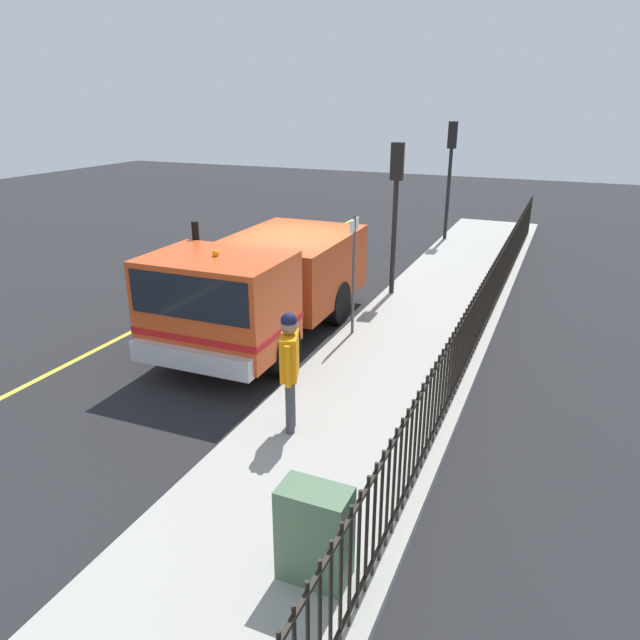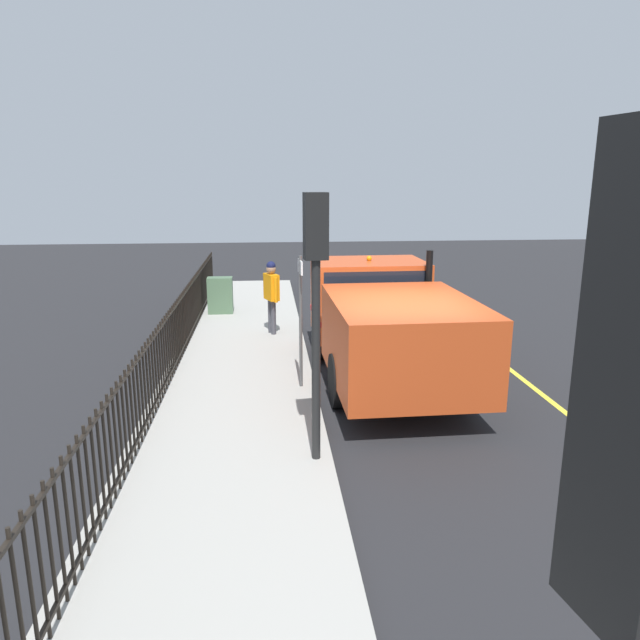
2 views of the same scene
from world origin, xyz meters
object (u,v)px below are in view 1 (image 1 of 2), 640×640
object	(u,v)px
traffic_light_mid	(451,157)
street_sign	(354,262)
utility_cabinet	(315,534)
work_truck	(260,282)
traffic_light_near	(396,188)
worker_standing	(290,360)
traffic_cone	(168,322)

from	to	relation	value
traffic_light_mid	street_sign	distance (m)	9.59
utility_cabinet	work_truck	bearing A→B (deg)	123.40
work_truck	street_sign	size ratio (longest dim) A/B	2.40
traffic_light_near	worker_standing	bearing A→B (deg)	86.87
work_truck	utility_cabinet	world-z (taller)	work_truck
worker_standing	utility_cabinet	xyz separation A→B (m)	(1.47, -2.43, -0.60)
traffic_light_mid	utility_cabinet	world-z (taller)	traffic_light_mid
traffic_light_near	traffic_light_mid	bearing A→B (deg)	-97.05
worker_standing	utility_cabinet	bearing A→B (deg)	-170.17
work_truck	street_sign	xyz separation A→B (m)	(1.70, 0.79, 0.41)
traffic_light_near	traffic_light_mid	distance (m)	6.59
utility_cabinet	worker_standing	bearing A→B (deg)	121.06
worker_standing	traffic_light_near	world-z (taller)	traffic_light_near
traffic_light_near	utility_cabinet	world-z (taller)	traffic_light_near
traffic_light_mid	street_sign	bearing A→B (deg)	81.68
worker_standing	traffic_light_mid	size ratio (longest dim) A/B	0.47
utility_cabinet	street_sign	distance (m)	6.72
utility_cabinet	traffic_cone	size ratio (longest dim) A/B	1.69
work_truck	worker_standing	bearing A→B (deg)	123.98
worker_standing	traffic_light_near	xyz separation A→B (m)	(-0.53, 6.83, 1.47)
traffic_cone	work_truck	bearing A→B (deg)	18.29
work_truck	traffic_light_mid	bearing A→B (deg)	-100.02
worker_standing	street_sign	distance (m)	3.97
worker_standing	utility_cabinet	world-z (taller)	worker_standing
worker_standing	traffic_light_mid	bearing A→B (deg)	-18.67
worker_standing	utility_cabinet	size ratio (longest dim) A/B	1.75
worker_standing	street_sign	bearing A→B (deg)	-13.98
traffic_light_near	traffic_cone	world-z (taller)	traffic_light_near
utility_cabinet	traffic_light_mid	bearing A→B (deg)	97.41
traffic_light_mid	work_truck	bearing A→B (deg)	72.23
traffic_light_mid	traffic_cone	bearing A→B (deg)	63.33
traffic_cone	worker_standing	bearing A→B (deg)	-31.43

